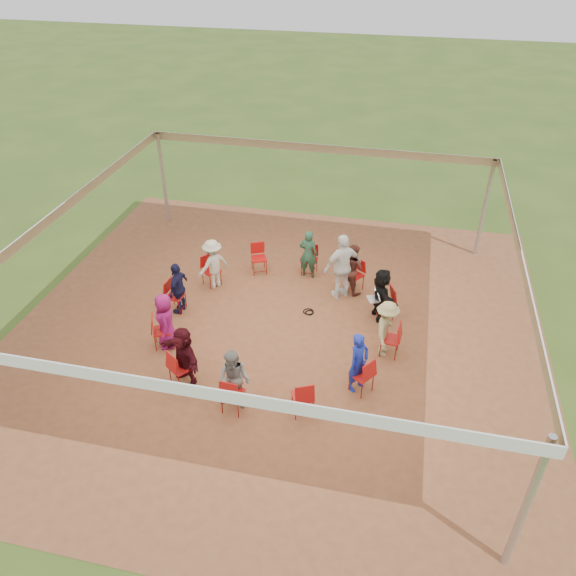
% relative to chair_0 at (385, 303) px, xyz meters
% --- Properties ---
extents(ground, '(80.00, 80.00, 0.00)m').
position_rel_chair_0_xyz_m(ground, '(-2.54, -1.16, -0.45)').
color(ground, '#344D18').
rests_on(ground, ground).
extents(dirt_patch, '(13.00, 13.00, 0.00)m').
position_rel_chair_0_xyz_m(dirt_patch, '(-2.54, -1.16, -0.44)').
color(dirt_patch, brown).
rests_on(dirt_patch, ground).
extents(tent, '(10.33, 10.33, 3.00)m').
position_rel_chair_0_xyz_m(tent, '(-2.54, -1.16, 1.92)').
color(tent, '#B2B2B7').
rests_on(tent, ground).
extents(chair_0, '(0.57, 0.56, 0.90)m').
position_rel_chair_0_xyz_m(chair_0, '(0.00, 0.00, 0.00)').
color(chair_0, '#AD100F').
rests_on(chair_0, ground).
extents(chair_1, '(0.60, 0.60, 0.90)m').
position_rel_chair_0_xyz_m(chair_1, '(-0.92, 1.11, 0.00)').
color(chair_1, '#AD100F').
rests_on(chair_1, ground).
extents(chair_2, '(0.46, 0.48, 0.90)m').
position_rel_chair_0_xyz_m(chair_2, '(-2.27, 1.62, 0.00)').
color(chair_2, '#AD100F').
rests_on(chair_2, ground).
extents(chair_3, '(0.56, 0.57, 0.90)m').
position_rel_chair_0_xyz_m(chair_3, '(-3.69, 1.38, 0.00)').
color(chair_3, '#AD100F').
rests_on(chair_3, ground).
extents(chair_4, '(0.60, 0.60, 0.90)m').
position_rel_chair_0_xyz_m(chair_4, '(-4.81, 0.46, 0.00)').
color(chair_4, '#AD100F').
rests_on(chair_4, ground).
extents(chair_5, '(0.48, 0.46, 0.90)m').
position_rel_chair_0_xyz_m(chair_5, '(-5.31, -0.89, 0.00)').
color(chair_5, '#AD100F').
rests_on(chair_5, ground).
extents(chair_6, '(0.57, 0.56, 0.90)m').
position_rel_chair_0_xyz_m(chair_6, '(-5.07, -2.31, 0.00)').
color(chair_6, '#AD100F').
rests_on(chair_6, ground).
extents(chair_7, '(0.60, 0.60, 0.90)m').
position_rel_chair_0_xyz_m(chair_7, '(-4.16, -3.42, 0.00)').
color(chair_7, '#AD100F').
rests_on(chair_7, ground).
extents(chair_8, '(0.46, 0.48, 0.90)m').
position_rel_chair_0_xyz_m(chair_8, '(-2.80, -3.93, 0.00)').
color(chair_8, '#AD100F').
rests_on(chair_8, ground).
extents(chair_9, '(0.56, 0.57, 0.90)m').
position_rel_chair_0_xyz_m(chair_9, '(-1.38, -3.69, 0.00)').
color(chair_9, '#AD100F').
rests_on(chair_9, ground).
extents(chair_10, '(0.60, 0.60, 0.90)m').
position_rel_chair_0_xyz_m(chair_10, '(-0.27, -2.77, 0.00)').
color(chair_10, '#AD100F').
rests_on(chair_10, ground).
extents(chair_11, '(0.48, 0.46, 0.90)m').
position_rel_chair_0_xyz_m(chair_11, '(0.24, -1.42, 0.00)').
color(chair_11, '#AD100F').
rests_on(chair_11, ground).
extents(person_seated_0, '(1.01, 1.43, 1.45)m').
position_rel_chair_0_xyz_m(person_seated_0, '(-0.11, -0.05, 0.28)').
color(person_seated_0, black).
rests_on(person_seated_0, ground).
extents(person_seated_1, '(0.81, 0.74, 1.45)m').
position_rel_chair_0_xyz_m(person_seated_1, '(-0.99, 1.02, 0.28)').
color(person_seated_1, '#4E241E').
rests_on(person_seated_1, ground).
extents(person_seated_2, '(0.56, 0.40, 1.45)m').
position_rel_chair_0_xyz_m(person_seated_2, '(-2.28, 1.50, 0.28)').
color(person_seated_2, '#234C35').
rests_on(person_seated_2, ground).
extents(person_seated_3, '(0.92, 1.03, 1.45)m').
position_rel_chair_0_xyz_m(person_seated_3, '(-4.71, 0.39, 0.28)').
color(person_seated_3, '#B7B5A1').
rests_on(person_seated_3, ground).
extents(person_seated_4, '(0.51, 0.89, 1.45)m').
position_rel_chair_0_xyz_m(person_seated_4, '(-5.19, -0.90, 0.28)').
color(person_seated_4, '#17183B').
rests_on(person_seated_4, ground).
extents(person_seated_5, '(0.65, 0.81, 1.45)m').
position_rel_chair_0_xyz_m(person_seated_5, '(-4.96, -2.26, 0.28)').
color(person_seated_5, '#7F1055').
rests_on(person_seated_5, ground).
extents(person_seated_6, '(1.38, 1.19, 1.45)m').
position_rel_chair_0_xyz_m(person_seated_6, '(-4.09, -3.33, 0.28)').
color(person_seated_6, '#380A12').
rests_on(person_seated_6, ground).
extents(person_seated_7, '(0.74, 0.47, 1.45)m').
position_rel_chair_0_xyz_m(person_seated_7, '(-2.79, -3.81, 0.28)').
color(person_seated_7, gray).
rests_on(person_seated_7, ground).
extents(person_seated_8, '(0.59, 0.63, 1.45)m').
position_rel_chair_0_xyz_m(person_seated_8, '(-0.37, -2.71, 0.28)').
color(person_seated_8, '#16269C').
rests_on(person_seated_8, ground).
extents(person_seated_9, '(0.55, 0.97, 1.45)m').
position_rel_chair_0_xyz_m(person_seated_9, '(0.12, -1.41, 0.28)').
color(person_seated_9, tan).
rests_on(person_seated_9, ground).
extents(standing_person, '(1.21, 1.12, 1.87)m').
position_rel_chair_0_xyz_m(standing_person, '(-1.21, 0.71, 0.49)').
color(standing_person, silver).
rests_on(standing_person, ground).
extents(cable_coil, '(0.34, 0.34, 0.03)m').
position_rel_chair_0_xyz_m(cable_coil, '(-1.91, -0.24, -0.43)').
color(cable_coil, black).
rests_on(cable_coil, ground).
extents(laptop, '(0.40, 0.43, 0.24)m').
position_rel_chair_0_xyz_m(laptop, '(-0.25, -0.11, 0.23)').
color(laptop, '#B7B7BC').
rests_on(laptop, ground).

